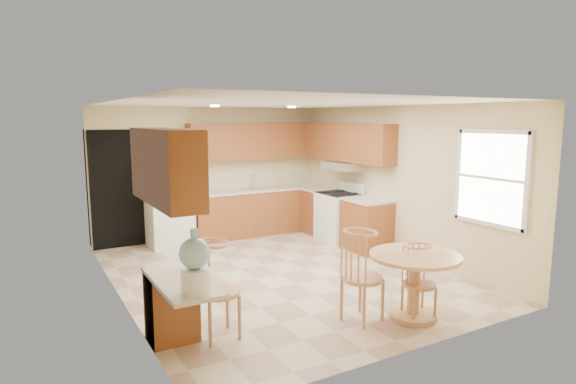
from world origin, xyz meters
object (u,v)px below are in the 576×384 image
dining_table (414,277)px  refrigerator (169,200)px  stove (339,216)px  water_crock (195,264)px  chair_table_b (425,277)px  chair_desk (222,283)px  chair_table_a (368,269)px

dining_table → refrigerator: bearing=108.5°
stove → water_crock: (-3.92, -3.30, 0.56)m
dining_table → chair_table_b: chair_table_b is taller
refrigerator → water_crock: size_ratio=2.95×
refrigerator → stove: refrigerator is taller
chair_desk → water_crock: 0.80m
refrigerator → water_crock: bearing=-103.1°
chair_desk → dining_table: bearing=74.9°
chair_table_a → chair_table_b: (0.60, -0.26, -0.12)m
chair_table_b → stove: bearing=-96.9°
chair_table_b → water_crock: (-2.62, 0.16, 0.51)m
chair_desk → refrigerator: bearing=171.3°
water_crock → chair_desk: bearing=49.0°
dining_table → water_crock: (-2.57, 0.05, 0.53)m
dining_table → chair_desk: 2.20m
refrigerator → chair_table_a: size_ratio=1.62×
chair_table_b → chair_desk: chair_desk is taller
chair_table_b → dining_table: bearing=-52.6°
water_crock → chair_table_a: bearing=2.9°
refrigerator → chair_table_a: 4.53m
chair_table_a → water_crock: 2.06m
stove → chair_table_b: (-1.30, -3.46, 0.05)m
stove → refrigerator: bearing=157.0°
chair_desk → water_crock: water_crock is taller
chair_table_b → chair_table_a: bearing=-10.0°
dining_table → chair_desk: bearing=165.1°
dining_table → stove: bearing=68.0°
refrigerator → stove: bearing=-23.0°
water_crock → dining_table: bearing=-1.1°
chair_table_b → water_crock: water_crock is taller
chair_desk → water_crock: bearing=-41.1°
dining_table → chair_table_b: size_ratio=1.21×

